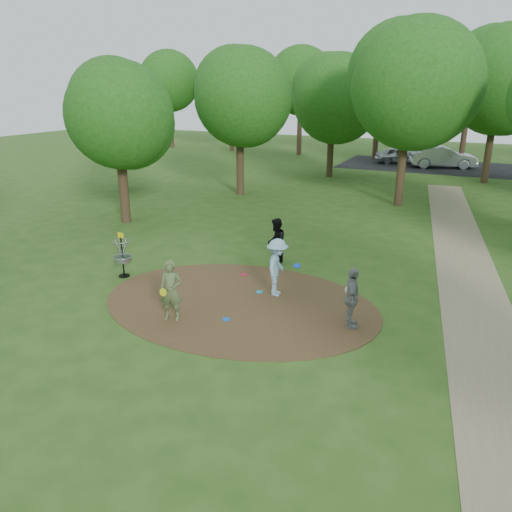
% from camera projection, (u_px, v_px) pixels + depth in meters
% --- Properties ---
extents(ground, '(100.00, 100.00, 0.00)m').
position_uv_depth(ground, '(239.00, 303.00, 14.80)').
color(ground, '#2D5119').
rests_on(ground, ground).
extents(dirt_clearing, '(8.40, 8.40, 0.02)m').
position_uv_depth(dirt_clearing, '(239.00, 303.00, 14.80)').
color(dirt_clearing, '#47301C').
rests_on(dirt_clearing, ground).
extents(footpath, '(7.55, 39.89, 0.01)m').
position_uv_depth(footpath, '(479.00, 317.00, 13.91)').
color(footpath, '#8C7A5B').
rests_on(footpath, ground).
extents(parking_lot, '(14.00, 8.00, 0.01)m').
position_uv_depth(parking_lot, '(431.00, 166.00, 39.71)').
color(parking_lot, black).
rests_on(parking_lot, ground).
extents(player_observer_with_disc, '(0.71, 0.59, 1.72)m').
position_uv_depth(player_observer_with_disc, '(171.00, 291.00, 13.49)').
color(player_observer_with_disc, '#53663B').
rests_on(player_observer_with_disc, ground).
extents(player_throwing_with_disc, '(1.19, 1.26, 1.79)m').
position_uv_depth(player_throwing_with_disc, '(277.00, 267.00, 15.09)').
color(player_throwing_with_disc, '#98C8E3').
rests_on(player_throwing_with_disc, ground).
extents(player_walking_with_disc, '(0.82, 0.95, 1.70)m').
position_uv_depth(player_walking_with_disc, '(276.00, 242.00, 17.70)').
color(player_walking_with_disc, black).
rests_on(player_walking_with_disc, ground).
extents(player_waiting_with_disc, '(0.70, 1.06, 1.67)m').
position_uv_depth(player_waiting_with_disc, '(352.00, 298.00, 13.06)').
color(player_waiting_with_disc, gray).
rests_on(player_waiting_with_disc, ground).
extents(disc_ground_cyan, '(0.22, 0.22, 0.02)m').
position_uv_depth(disc_ground_cyan, '(259.00, 292.00, 15.52)').
color(disc_ground_cyan, '#199FCF').
rests_on(disc_ground_cyan, dirt_clearing).
extents(disc_ground_blue, '(0.22, 0.22, 0.02)m').
position_uv_depth(disc_ground_blue, '(226.00, 319.00, 13.70)').
color(disc_ground_blue, blue).
rests_on(disc_ground_blue, dirt_clearing).
extents(disc_ground_red, '(0.22, 0.22, 0.02)m').
position_uv_depth(disc_ground_red, '(244.00, 274.00, 16.94)').
color(disc_ground_red, red).
rests_on(disc_ground_red, dirt_clearing).
extents(car_left, '(4.10, 2.79, 1.30)m').
position_uv_depth(car_left, '(399.00, 155.00, 41.05)').
color(car_left, '#A6A9AE').
rests_on(car_left, ground).
extents(car_right, '(5.27, 3.08, 1.64)m').
position_uv_depth(car_right, '(443.00, 157.00, 38.69)').
color(car_right, '#A3A7AA').
rests_on(car_right, ground).
extents(disc_golf_basket, '(0.63, 0.63, 1.54)m').
position_uv_depth(disc_golf_basket, '(122.00, 252.00, 16.58)').
color(disc_golf_basket, black).
rests_on(disc_golf_basket, ground).
extents(tree_ring, '(36.96, 45.83, 9.54)m').
position_uv_depth(tree_ring, '(406.00, 105.00, 20.28)').
color(tree_ring, '#332316').
rests_on(tree_ring, ground).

